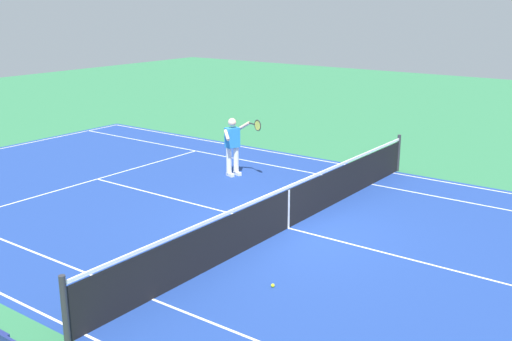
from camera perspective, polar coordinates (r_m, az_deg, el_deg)
name	(u,v)px	position (r m, az deg, el deg)	size (l,w,h in m)	color
ground_plane	(288,228)	(13.45, 3.00, -5.40)	(60.00, 60.00, 0.00)	#2D7247
court_slab	(288,228)	(13.45, 3.00, -5.40)	(24.20, 11.40, 0.00)	navy
court_line_markings	(288,228)	(13.45, 3.00, -5.38)	(23.85, 11.05, 0.01)	white
tennis_net	(288,207)	(13.28, 3.03, -3.42)	(0.10, 11.70, 1.08)	#2D2D33
tennis_player_near	(233,144)	(17.19, -2.14, 2.53)	(1.18, 0.74, 1.70)	white
tennis_ball	(273,285)	(10.80, 1.58, -10.70)	(0.07, 0.07, 0.07)	#CCE01E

